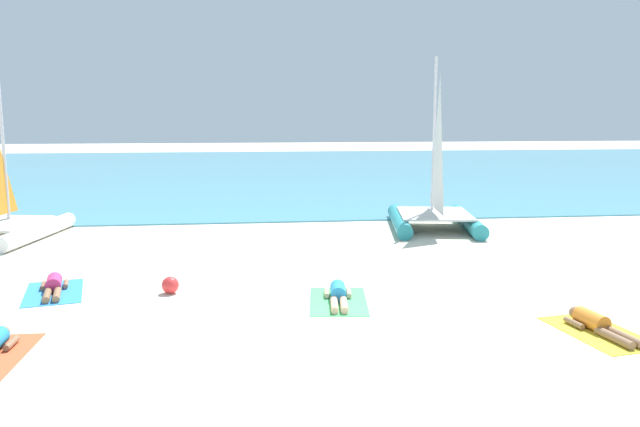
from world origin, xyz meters
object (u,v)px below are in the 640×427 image
object	(u,v)px
sailboat_teal	(434,204)
towel_center_right	(338,301)
towel_leftmost	(54,292)
sunbather_leftmost	(54,286)
sunbather_rightmost	(597,324)
towel_rightmost	(599,332)
sunbather_center_right	(338,294)
beach_ball	(170,285)

from	to	relation	value
sailboat_teal	towel_center_right	size ratio (longest dim) A/B	2.85
towel_leftmost	sunbather_leftmost	size ratio (longest dim) A/B	1.22
towel_leftmost	sunbather_rightmost	distance (m)	10.37
towel_rightmost	sunbather_rightmost	distance (m)	0.14
sunbather_leftmost	towel_rightmost	xyz separation A→B (m)	(9.79, -3.61, -0.13)
sailboat_teal	sunbather_leftmost	distance (m)	11.58
sailboat_teal	sunbather_leftmost	world-z (taller)	sailboat_teal
sunbather_rightmost	sailboat_teal	bearing A→B (deg)	80.21
towel_rightmost	sunbather_center_right	bearing A→B (deg)	150.33
sunbather_rightmost	towel_center_right	bearing A→B (deg)	142.50
sailboat_teal	towel_rightmost	size ratio (longest dim) A/B	2.85
sailboat_teal	sunbather_leftmost	xyz separation A→B (m)	(-9.88, -6.02, -0.67)
towel_leftmost	sunbather_leftmost	world-z (taller)	sunbather_leftmost
sailboat_teal	beach_ball	size ratio (longest dim) A/B	15.46
towel_center_right	sunbather_center_right	xyz separation A→B (m)	(0.01, 0.07, 0.13)
sailboat_teal	beach_ball	bearing A→B (deg)	-130.15
towel_rightmost	beach_ball	bearing A→B (deg)	156.47
sunbather_leftmost	towel_center_right	distance (m)	5.88
towel_rightmost	sunbather_rightmost	world-z (taller)	sunbather_rightmost
sunbather_leftmost	towel_center_right	size ratio (longest dim) A/B	0.82
sailboat_teal	sunbather_rightmost	size ratio (longest dim) A/B	3.45
towel_center_right	sunbather_leftmost	bearing A→B (deg)	166.61
towel_center_right	sunbather_rightmost	world-z (taller)	sunbather_rightmost
sunbather_center_right	sunbather_rightmost	bearing A→B (deg)	-22.41
sailboat_teal	towel_leftmost	xyz separation A→B (m)	(-9.86, -6.08, -0.80)
towel_rightmost	sunbather_rightmost	bearing A→B (deg)	99.23
sunbather_leftmost	towel_rightmost	distance (m)	10.44
sailboat_teal	beach_ball	world-z (taller)	sailboat_teal
sailboat_teal	sunbather_center_right	distance (m)	8.44
sunbather_center_right	sailboat_teal	bearing A→B (deg)	67.04
towel_leftmost	sunbather_center_right	size ratio (longest dim) A/B	1.21
sailboat_teal	towel_rightmost	distance (m)	9.66
sunbather_leftmost	beach_ball	world-z (taller)	beach_ball
towel_center_right	towel_rightmost	bearing A→B (deg)	-28.92
sailboat_teal	towel_center_right	distance (m)	8.51
beach_ball	sailboat_teal	bearing A→B (deg)	40.61
towel_rightmost	beach_ball	size ratio (longest dim) A/B	5.43
sunbather_rightmost	beach_ball	world-z (taller)	beach_ball
sailboat_teal	sunbather_rightmost	xyz separation A→B (m)	(-0.09, -9.57, -0.67)
sailboat_teal	beach_ball	distance (m)	9.87
sailboat_teal	towel_rightmost	bearing A→B (deg)	-81.26
sunbather_center_right	sunbather_rightmost	world-z (taller)	same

